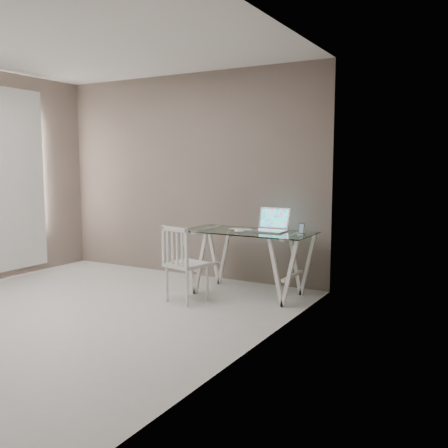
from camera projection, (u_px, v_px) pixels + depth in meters
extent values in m
plane|color=#BCB9B4|center=(64.00, 317.00, 4.95)|extent=(4.50, 4.50, 0.00)
cube|color=white|center=(53.00, 35.00, 4.62)|extent=(4.00, 4.50, 0.02)
cube|color=#6C5D55|center=(188.00, 176.00, 6.73)|extent=(4.00, 0.02, 2.70)
cube|color=#6C5D55|center=(244.00, 185.00, 3.81)|extent=(0.02, 4.50, 2.70)
cube|color=silver|center=(248.00, 232.00, 5.72)|extent=(1.50, 0.70, 0.01)
cube|color=white|center=(207.00, 259.00, 6.04)|extent=(0.24, 0.62, 0.72)
cube|color=white|center=(293.00, 269.00, 5.50)|extent=(0.24, 0.62, 0.72)
cube|color=silver|center=(187.00, 264.00, 5.47)|extent=(0.46, 0.46, 0.04)
cylinder|color=silver|center=(167.00, 284.00, 5.48)|extent=(0.03, 0.03, 0.40)
cylinder|color=silver|center=(187.00, 289.00, 5.28)|extent=(0.03, 0.03, 0.40)
cylinder|color=silver|center=(187.00, 279.00, 5.72)|extent=(0.03, 0.03, 0.40)
cylinder|color=silver|center=(207.00, 283.00, 5.51)|extent=(0.03, 0.03, 0.40)
cube|color=silver|center=(175.00, 247.00, 5.31)|extent=(0.39, 0.10, 0.43)
cube|color=silver|center=(269.00, 231.00, 5.67)|extent=(0.37, 0.26, 0.02)
cube|color=#19D899|center=(274.00, 218.00, 5.80)|extent=(0.37, 0.08, 0.24)
cube|color=silver|center=(241.00, 230.00, 5.82)|extent=(0.30, 0.13, 0.01)
ellipsoid|color=white|center=(239.00, 231.00, 5.60)|extent=(0.12, 0.07, 0.04)
cube|color=white|center=(301.00, 234.00, 5.40)|extent=(0.07, 0.07, 0.02)
cube|color=black|center=(302.00, 228.00, 5.40)|extent=(0.06, 0.03, 0.11)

